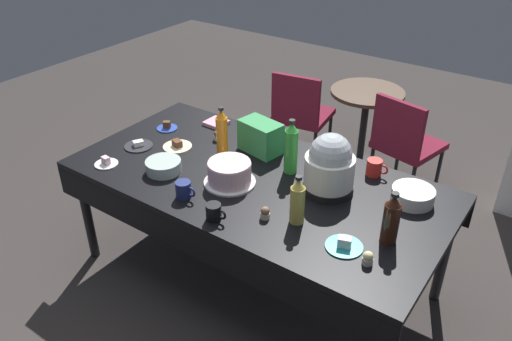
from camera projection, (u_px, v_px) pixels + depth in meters
ground at (256, 275)px, 3.35m from camera, size 9.00×9.00×0.00m
potluck_table at (256, 187)px, 2.99m from camera, size 2.20×1.10×0.75m
frosted_layer_cake at (230, 173)px, 2.88m from camera, size 0.30×0.30×0.14m
slow_cooker at (330, 166)px, 2.76m from camera, size 0.29×0.29×0.35m
glass_salad_bowl at (164, 166)px, 3.00m from camera, size 0.21×0.21×0.07m
ceramic_snack_bowl at (413, 195)px, 2.73m from camera, size 0.23×0.23×0.08m
dessert_plate_charcoal at (139, 145)px, 3.28m from camera, size 0.18×0.18×0.04m
dessert_plate_cobalt at (167, 127)px, 3.49m from camera, size 0.14×0.14×0.06m
dessert_plate_white at (106, 163)px, 3.08m from camera, size 0.14×0.14×0.05m
dessert_plate_teal at (344, 245)px, 2.42m from camera, size 0.18×0.18×0.06m
dessert_plate_cream at (177, 146)px, 3.27m from camera, size 0.19×0.19×0.05m
cupcake_mint at (368, 258)px, 2.31m from camera, size 0.05×0.05×0.07m
cupcake_vanilla at (265, 213)px, 2.61m from camera, size 0.05×0.05×0.07m
cupcake_lemon at (217, 135)px, 3.35m from camera, size 0.05×0.05×0.07m
soda_bottle_ginger_ale at (297, 201)px, 2.54m from camera, size 0.08×0.08×0.27m
soda_bottle_lime_soda at (291, 148)px, 2.94m from camera, size 0.08×0.08×0.34m
soda_bottle_orange_juice at (222, 135)px, 3.07m from camera, size 0.07×0.07×0.34m
soda_bottle_cola at (391, 220)px, 2.40m from camera, size 0.08×0.08×0.28m
coffee_mug_red at (375, 167)px, 2.96m from camera, size 0.13×0.09×0.10m
coffee_mug_navy at (184, 190)px, 2.77m from camera, size 0.13×0.09×0.09m
coffee_mug_black at (214, 212)px, 2.59m from camera, size 0.12×0.08×0.09m
soda_carton at (261, 137)px, 3.18m from camera, size 0.29×0.21×0.20m
paper_napkin_stack at (216, 123)px, 3.55m from camera, size 0.15×0.15×0.02m
maroon_chair_left at (301, 111)px, 4.36m from camera, size 0.50×0.50×0.85m
maroon_chair_right at (404, 140)px, 3.90m from camera, size 0.53×0.53×0.85m
round_cafe_table at (365, 116)px, 4.27m from camera, size 0.60×0.60×0.72m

